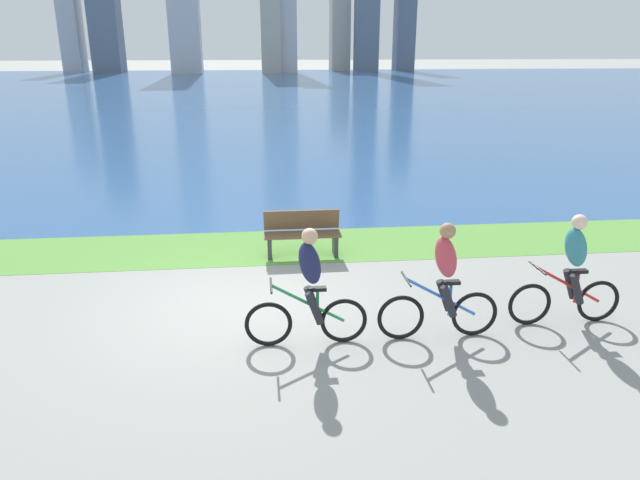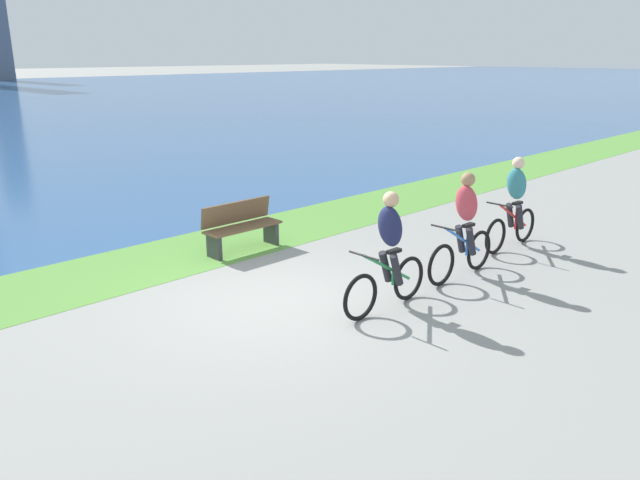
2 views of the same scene
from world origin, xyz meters
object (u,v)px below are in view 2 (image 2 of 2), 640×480
Objects in this scene: cyclist_lead at (388,252)px; cyclist_trailing at (464,227)px; bench_near_path at (241,226)px; cyclist_distant_rear at (514,204)px.

cyclist_trailing is at bearing 0.00° from cyclist_lead.
bench_near_path is (0.18, 3.61, -0.39)m from cyclist_lead.
cyclist_lead is 3.90m from cyclist_distant_rear.
cyclist_distant_rear is at bearing 6.89° from cyclist_trailing.
bench_near_path is (-1.69, 3.61, -0.39)m from cyclist_trailing.
cyclist_lead is 1.88m from cyclist_trailing.
cyclist_trailing is (1.88, 0.00, 0.00)m from cyclist_lead.
cyclist_lead is 1.14× the size of bench_near_path.
bench_near_path is (-3.71, 3.37, -0.39)m from cyclist_distant_rear.
cyclist_trailing is 1.01× the size of cyclist_distant_rear.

